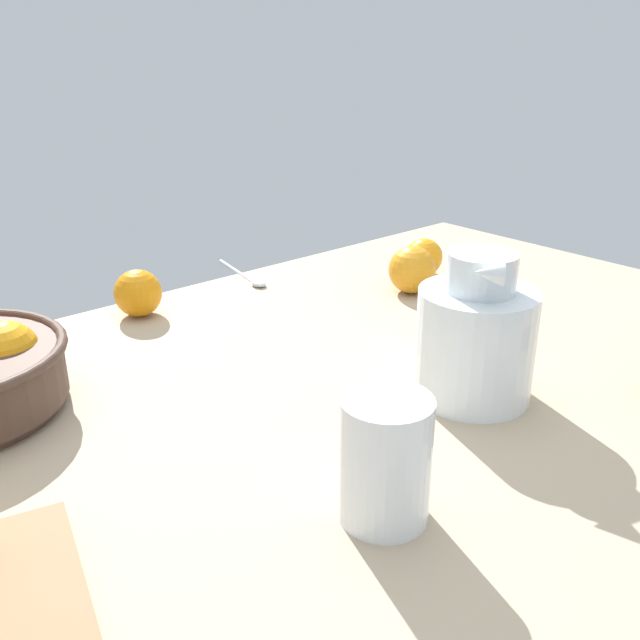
{
  "coord_description": "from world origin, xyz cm",
  "views": [
    {
      "loc": [
        -48.97,
        -53.67,
        38.57
      ],
      "look_at": [
        -1.07,
        1.63,
        8.7
      ],
      "focal_mm": 38.83,
      "sensor_mm": 36.0,
      "label": 1
    }
  ],
  "objects": [
    {
      "name": "second_glass",
      "position": [
        -12.51,
        -19.93,
        5.02
      ],
      "size": [
        7.88,
        7.88,
        11.42
      ],
      "color": "white",
      "rests_on": "ground_plane"
    },
    {
      "name": "loose_orange_3",
      "position": [
        32.06,
        17.11,
        3.84
      ],
      "size": [
        7.69,
        7.69,
        7.69
      ],
      "primitive_type": "sphere",
      "color": "orange",
      "rests_on": "ground_plane"
    },
    {
      "name": "spoon",
      "position": [
        15.79,
        40.3,
        0.42
      ],
      "size": [
        4.71,
        17.83,
        1.0
      ],
      "color": "silver",
      "rests_on": "ground_plane"
    },
    {
      "name": "ground_plane",
      "position": [
        0.0,
        0.0,
        -1.5
      ],
      "size": [
        144.37,
        87.15,
        3.0
      ],
      "primitive_type": "cube",
      "color": "tan"
    },
    {
      "name": "juice_pitcher",
      "position": [
        11.11,
        -11.12,
        6.41
      ],
      "size": [
        15.1,
        14.69,
        17.94
      ],
      "color": "white",
      "rests_on": "ground_plane"
    },
    {
      "name": "loose_orange_4",
      "position": [
        40.37,
        21.85,
        3.25
      ],
      "size": [
        6.51,
        6.51,
        6.51
      ],
      "primitive_type": "sphere",
      "color": "orange",
      "rests_on": "ground_plane"
    },
    {
      "name": "loose_orange_0",
      "position": [
        -6.28,
        36.9,
        3.53
      ],
      "size": [
        7.05,
        7.05,
        7.05
      ],
      "primitive_type": "sphere",
      "color": "orange",
      "rests_on": "ground_plane"
    }
  ]
}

